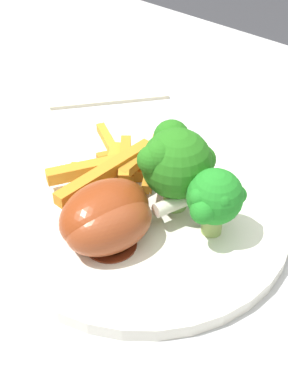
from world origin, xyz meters
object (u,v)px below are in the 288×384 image
broccoli_floret_middle (176,162)px  carrot_fries_pile (120,167)px  broccoli_floret_front (214,199)px  chicken_drumstick_near (116,223)px  dining_table (185,296)px  chicken_drumstick_far (108,212)px  dinner_plate (144,215)px

broccoli_floret_middle → carrot_fries_pile: (0.06, 0.00, -0.03)m
carrot_fries_pile → broccoli_floret_middle: bearing=-175.9°
broccoli_floret_front → broccoli_floret_middle: (0.04, -0.01, 0.01)m
broccoli_floret_front → chicken_drumstick_near: 0.08m
dining_table → broccoli_floret_middle: 0.17m
chicken_drumstick_near → broccoli_floret_middle: bearing=-95.8°
broccoli_floret_middle → chicken_drumstick_far: 0.07m
dining_table → chicken_drumstick_far: (0.03, 0.07, 0.14)m
dining_table → broccoli_floret_front: size_ratio=20.29×
dinner_plate → broccoli_floret_front: bearing=-166.6°
carrot_fries_pile → dinner_plate: bearing=158.3°
carrot_fries_pile → chicken_drumstick_far: chicken_drumstick_far is taller
dinner_plate → broccoli_floret_front: 0.07m
dinner_plate → chicken_drumstick_far: (0.00, 0.04, 0.03)m
chicken_drumstick_far → carrot_fries_pile: bearing=-54.3°
chicken_drumstick_near → broccoli_floret_front: bearing=-131.4°
broccoli_floret_front → broccoli_floret_middle: size_ratio=0.80×
broccoli_floret_front → carrot_fries_pile: (0.10, -0.00, -0.02)m
broccoli_floret_middle → carrot_fries_pile: 0.07m
broccoli_floret_front → carrot_fries_pile: bearing=-1.8°
dining_table → broccoli_floret_front: bearing=152.4°
chicken_drumstick_far → broccoli_floret_front: bearing=-139.5°
dining_table → broccoli_floret_middle: bearing=34.8°
dining_table → broccoli_floret_middle: size_ratio=16.19×
broccoli_floret_front → dinner_plate: bearing=13.4°
broccoli_floret_front → chicken_drumstick_near: bearing=48.6°
dinner_plate → chicken_drumstick_near: (-0.01, 0.04, 0.03)m
chicken_drumstick_near → dinner_plate: bearing=-78.7°
dining_table → dinner_plate: (0.03, 0.03, 0.11)m
broccoli_floret_middle → chicken_drumstick_far: size_ratio=0.57×
broccoli_floret_middle → chicken_drumstick_far: bearing=73.2°
chicken_drumstick_near → chicken_drumstick_far: size_ratio=0.97×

